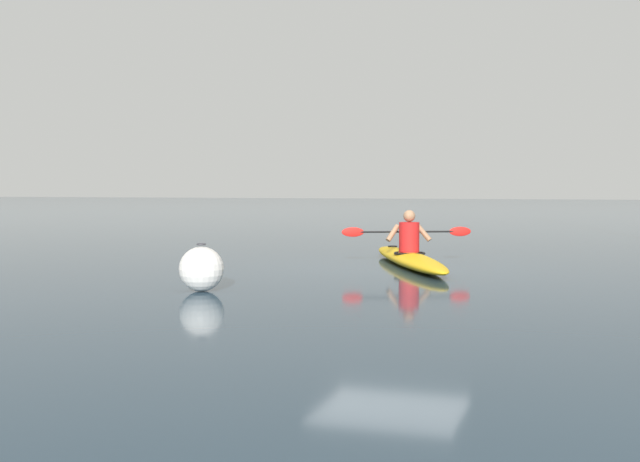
% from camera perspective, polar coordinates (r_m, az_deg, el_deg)
% --- Properties ---
extents(ground_plane, '(160.00, 160.00, 0.00)m').
position_cam_1_polar(ground_plane, '(14.01, 5.07, -2.60)').
color(ground_plane, '#233847').
extents(kayak, '(2.59, 4.80, 0.24)m').
position_cam_1_polar(kayak, '(14.40, 6.29, -1.95)').
color(kayak, '#EAB214').
rests_on(kayak, ground).
extents(kayaker, '(2.17, 1.00, 0.74)m').
position_cam_1_polar(kayaker, '(14.37, 6.30, -0.23)').
color(kayaker, red).
rests_on(kayaker, kayak).
extents(mooring_buoy_red_near, '(0.60, 0.60, 0.64)m').
position_cam_1_polar(mooring_buoy_red_near, '(10.89, -8.37, -2.67)').
color(mooring_buoy_red_near, silver).
rests_on(mooring_buoy_red_near, ground).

